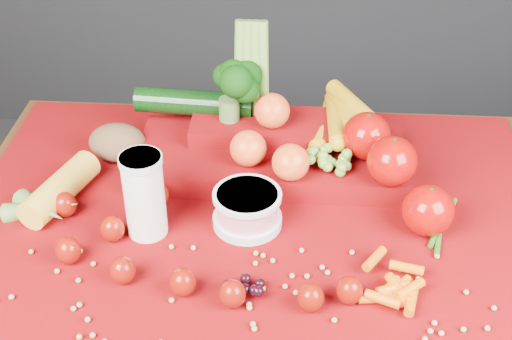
# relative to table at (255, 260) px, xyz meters

# --- Properties ---
(table) EXTENTS (1.10, 0.80, 0.75)m
(table) POSITION_rel_table_xyz_m (0.00, 0.00, 0.00)
(table) COLOR #3D230E
(table) RESTS_ON ground
(red_cloth) EXTENTS (1.05, 0.75, 0.01)m
(red_cloth) POSITION_rel_table_xyz_m (0.00, 0.00, 0.10)
(red_cloth) COLOR #6A0503
(red_cloth) RESTS_ON table
(milk_glass) EXTENTS (0.07, 0.07, 0.16)m
(milk_glass) POSITION_rel_table_xyz_m (-0.18, -0.05, 0.19)
(milk_glass) COLOR white
(milk_glass) RESTS_ON red_cloth
(yogurt_bowl) EXTENTS (0.12, 0.12, 0.07)m
(yogurt_bowl) POSITION_rel_table_xyz_m (-0.01, -0.02, 0.14)
(yogurt_bowl) COLOR silver
(yogurt_bowl) RESTS_ON red_cloth
(strawberry_scatter) EXTENTS (0.54, 0.28, 0.05)m
(strawberry_scatter) POSITION_rel_table_xyz_m (-0.12, -0.14, 0.13)
(strawberry_scatter) COLOR #870A00
(strawberry_scatter) RESTS_ON red_cloth
(dark_grape_cluster) EXTENTS (0.06, 0.05, 0.03)m
(dark_grape_cluster) POSITION_rel_table_xyz_m (-0.01, -0.19, 0.12)
(dark_grape_cluster) COLOR black
(dark_grape_cluster) RESTS_ON red_cloth
(soybean_scatter) EXTENTS (0.84, 0.24, 0.01)m
(soybean_scatter) POSITION_rel_table_xyz_m (0.00, -0.20, 0.11)
(soybean_scatter) COLOR #AB9149
(soybean_scatter) RESTS_ON red_cloth
(corn_ear) EXTENTS (0.23, 0.26, 0.06)m
(corn_ear) POSITION_rel_table_xyz_m (-0.37, -0.01, 0.13)
(corn_ear) COLOR gold
(corn_ear) RESTS_ON red_cloth
(potato) EXTENTS (0.11, 0.08, 0.08)m
(potato) POSITION_rel_table_xyz_m (-0.29, 0.16, 0.15)
(potato) COLOR brown
(potato) RESTS_ON red_cloth
(baby_carrot_pile) EXTENTS (0.18, 0.17, 0.03)m
(baby_carrot_pile) POSITION_rel_table_xyz_m (0.22, -0.16, 0.12)
(baby_carrot_pile) COLOR #DD6007
(baby_carrot_pile) RESTS_ON red_cloth
(green_bean_pile) EXTENTS (0.14, 0.12, 0.01)m
(green_bean_pile) POSITION_rel_table_xyz_m (0.33, -0.01, 0.11)
(green_bean_pile) COLOR #2C5D15
(green_bean_pile) RESTS_ON red_cloth
(produce_mound) EXTENTS (0.61, 0.38, 0.27)m
(produce_mound) POSITION_rel_table_xyz_m (0.06, 0.15, 0.17)
(produce_mound) COLOR #6A0503
(produce_mound) RESTS_ON red_cloth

